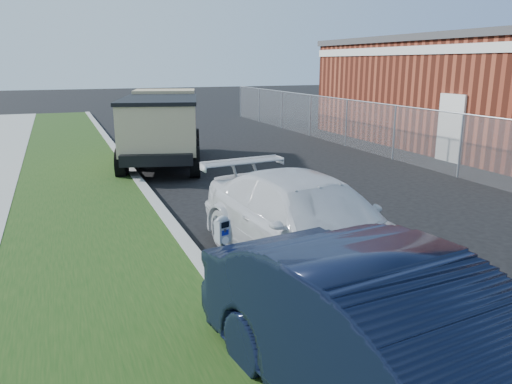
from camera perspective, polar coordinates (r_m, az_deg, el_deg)
name	(u,v)px	position (r m, az deg, el deg)	size (l,w,h in m)	color
ground	(354,255)	(8.72, 11.14, -7.05)	(120.00, 120.00, 0.00)	black
streetside	(1,256)	(9.35, -27.16, -6.50)	(6.12, 50.00, 0.15)	gray
chainlink_fence	(395,122)	(17.41, 15.60, 7.73)	(0.06, 30.06, 30.00)	slate
brick_building	(508,90)	(22.16, 26.81, 10.32)	(9.20, 14.20, 4.17)	maroon
parking_meter	(223,243)	(6.14, -3.83, -5.85)	(0.20, 0.16, 1.26)	#3F4247
white_wagon	(308,223)	(7.94, 6.00, -3.57)	(1.99, 4.89, 1.42)	silver
navy_sedan	(404,357)	(4.57, 16.58, -17.58)	(1.65, 4.74, 1.56)	black
dump_truck	(163,124)	(16.47, -10.63, 7.68)	(3.56, 6.10, 2.25)	black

